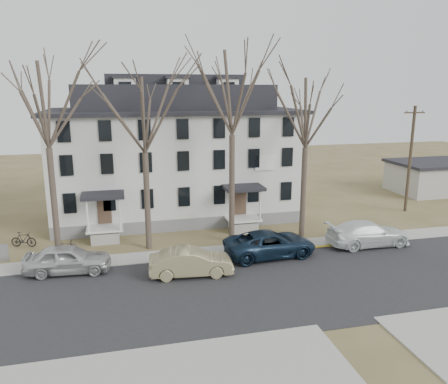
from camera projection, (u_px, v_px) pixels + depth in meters
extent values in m
plane|color=brown|center=(260.00, 306.00, 22.55)|extent=(120.00, 120.00, 0.00)
cube|color=#27272A|center=(249.00, 289.00, 24.44)|extent=(120.00, 10.00, 0.04)
cube|color=#A09F97|center=(224.00, 251.00, 30.12)|extent=(120.00, 2.00, 0.08)
cube|color=gold|center=(297.00, 250.00, 30.40)|extent=(14.00, 0.25, 0.06)
cube|color=slate|center=(176.00, 208.00, 39.01)|extent=(20.00, 10.00, 1.00)
cube|color=silver|center=(175.00, 159.00, 37.97)|extent=(20.00, 10.00, 8.00)
cube|color=black|center=(174.00, 111.00, 37.02)|extent=(20.80, 10.80, 0.30)
cube|color=black|center=(173.00, 97.00, 36.75)|extent=(16.00, 7.00, 2.00)
cube|color=black|center=(173.00, 80.00, 36.43)|extent=(11.00, 4.50, 0.80)
cube|color=white|center=(105.00, 228.00, 31.90)|extent=(2.60, 2.00, 0.16)
cube|color=white|center=(243.00, 218.00, 34.28)|extent=(2.60, 2.00, 0.16)
cube|color=white|center=(265.00, 163.00, 34.59)|extent=(1.60, 0.08, 1.20)
cube|color=#A09F97|center=(432.00, 178.00, 47.01)|extent=(8.00, 6.00, 3.00)
cube|color=black|center=(434.00, 163.00, 46.62)|extent=(8.50, 6.50, 0.30)
cylinder|color=#473B31|center=(54.00, 203.00, 28.49)|extent=(0.40, 0.40, 7.28)
cylinder|color=#473B31|center=(147.00, 202.00, 29.91)|extent=(0.40, 0.40, 6.76)
cylinder|color=#473B31|center=(232.00, 190.00, 31.15)|extent=(0.40, 0.40, 7.80)
cylinder|color=#473B31|center=(303.00, 193.00, 32.51)|extent=(0.40, 0.40, 6.76)
cylinder|color=#3D3023|center=(410.00, 160.00, 38.88)|extent=(0.28, 0.28, 9.50)
cube|color=#3D3023|center=(415.00, 113.00, 37.92)|extent=(2.00, 0.12, 0.12)
imported|color=silver|center=(68.00, 260.00, 26.41)|extent=(5.22, 2.43, 1.73)
imported|color=#978F63|center=(191.00, 263.00, 26.03)|extent=(5.09, 2.11, 1.64)
imported|color=#132437|center=(270.00, 244.00, 29.03)|extent=(6.28, 3.21, 1.70)
imported|color=white|center=(368.00, 234.00, 31.03)|extent=(6.00, 2.44, 1.74)
imported|color=black|center=(65.00, 246.00, 29.99)|extent=(1.61, 0.77, 0.81)
imported|color=black|center=(24.00, 240.00, 30.74)|extent=(1.88, 0.99, 1.08)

